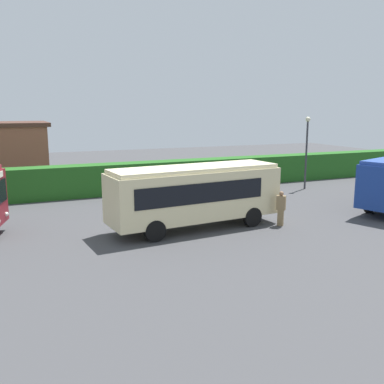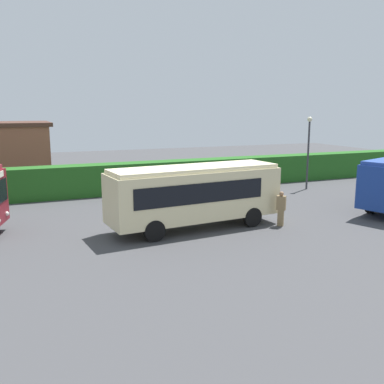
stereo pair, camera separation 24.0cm
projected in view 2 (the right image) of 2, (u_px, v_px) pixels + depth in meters
ground_plane at (172, 226)px, 22.29m from camera, size 84.28×84.28×0.00m
bus_cream at (195, 193)px, 21.66m from camera, size 8.99×3.28×3.13m
person_center at (281, 208)px, 22.23m from camera, size 0.50×0.51×1.79m
hedge_row at (125, 178)px, 30.91m from camera, size 54.14×1.65×2.14m
lamppost at (309, 144)px, 31.99m from camera, size 0.36×0.36×5.34m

